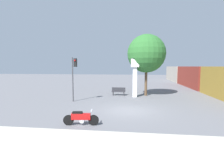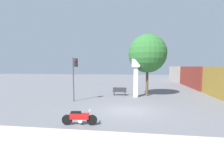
% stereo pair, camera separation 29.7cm
% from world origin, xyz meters
% --- Properties ---
extents(ground_plane, '(120.00, 120.00, 0.00)m').
position_xyz_m(ground_plane, '(0.00, 0.00, 0.00)').
color(ground_plane, slate).
extents(sidewalk_strip, '(36.00, 6.00, 0.10)m').
position_xyz_m(sidewalk_strip, '(0.00, -7.78, 0.05)').
color(sidewalk_strip, '#BCB7A8').
rests_on(sidewalk_strip, ground_plane).
extents(motorcycle, '(2.06, 0.47, 0.91)m').
position_xyz_m(motorcycle, '(-2.59, -3.78, 0.44)').
color(motorcycle, black).
rests_on(motorcycle, ground_plane).
extents(clock_tower, '(1.07, 1.07, 4.43)m').
position_xyz_m(clock_tower, '(0.52, 6.18, 2.94)').
color(clock_tower, white).
rests_on(clock_tower, ground_plane).
extents(freight_train, '(2.80, 36.32, 3.40)m').
position_xyz_m(freight_train, '(10.51, 17.41, 1.70)').
color(freight_train, olive).
rests_on(freight_train, ground_plane).
extents(traffic_light, '(0.50, 0.35, 4.27)m').
position_xyz_m(traffic_light, '(-5.31, 2.86, 2.93)').
color(traffic_light, '#47474C').
rests_on(traffic_light, ground_plane).
extents(street_tree, '(4.37, 4.37, 7.06)m').
position_xyz_m(street_tree, '(1.81, 7.24, 4.86)').
color(street_tree, brown).
rests_on(street_tree, ground_plane).
extents(bench, '(1.60, 0.44, 0.92)m').
position_xyz_m(bench, '(-1.37, 7.06, 0.49)').
color(bench, '#2D2D33').
rests_on(bench, ground_plane).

